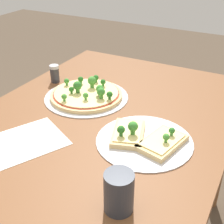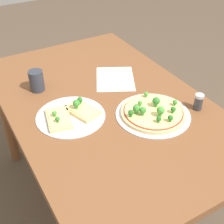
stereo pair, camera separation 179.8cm
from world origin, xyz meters
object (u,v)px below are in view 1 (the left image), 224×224
(dining_table, at_px, (89,152))
(pizza_tray_whole, at_px, (87,94))
(pizza_tray_slice, at_px, (144,138))
(drinking_cup, at_px, (119,192))
(condiment_shaker, at_px, (55,74))

(dining_table, xyz_separation_m, pizza_tray_whole, (0.20, 0.13, 0.10))
(pizza_tray_slice, xyz_separation_m, drinking_cup, (-0.28, -0.05, 0.04))
(pizza_tray_slice, height_order, condiment_shaker, condiment_shaker)
(dining_table, relative_size, pizza_tray_slice, 4.53)
(drinking_cup, bearing_deg, dining_table, 43.72)
(dining_table, height_order, pizza_tray_whole, pizza_tray_whole)
(dining_table, relative_size, condiment_shaker, 17.94)
(pizza_tray_slice, bearing_deg, pizza_tray_whole, 61.83)
(pizza_tray_slice, relative_size, condiment_shaker, 3.96)
(pizza_tray_whole, bearing_deg, dining_table, -146.99)
(dining_table, relative_size, pizza_tray_whole, 4.17)
(condiment_shaker, bearing_deg, dining_table, -128.50)
(pizza_tray_slice, relative_size, drinking_cup, 2.94)
(pizza_tray_whole, height_order, condiment_shaker, condiment_shaker)
(dining_table, distance_m, drinking_cup, 0.37)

